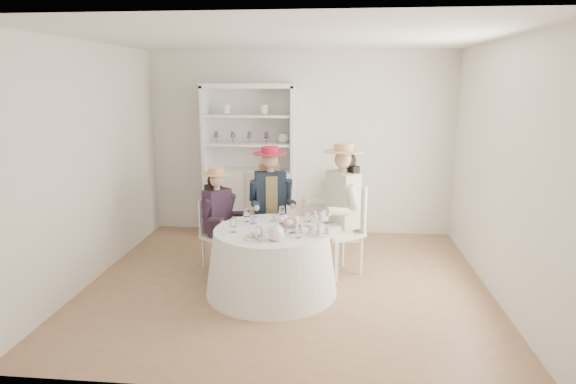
{
  "coord_description": "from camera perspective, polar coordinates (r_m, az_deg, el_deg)",
  "views": [
    {
      "loc": [
        0.51,
        -5.13,
        2.27
      ],
      "look_at": [
        0.0,
        0.1,
        1.05
      ],
      "focal_mm": 30.0,
      "sensor_mm": 36.0,
      "label": 1
    }
  ],
  "objects": [
    {
      "name": "wall_back",
      "position": [
        7.21,
        1.46,
        5.73
      ],
      "size": [
        4.5,
        0.0,
        4.5
      ],
      "primitive_type": "plane",
      "rotation": [
        1.57,
        0.0,
        0.0
      ],
      "color": "white",
      "rests_on": "ground"
    },
    {
      "name": "wall_left",
      "position": [
        5.9,
        -22.45,
        3.1
      ],
      "size": [
        0.0,
        4.5,
        4.5
      ],
      "primitive_type": "plane",
      "rotation": [
        1.57,
        0.0,
        1.57
      ],
      "color": "white",
      "rests_on": "ground"
    },
    {
      "name": "guest_left",
      "position": [
        5.89,
        -8.21,
        -2.42
      ],
      "size": [
        0.54,
        0.51,
        1.26
      ],
      "rotation": [
        0.0,
        0.0,
        0.94
      ],
      "color": "silver",
      "rests_on": "ground"
    },
    {
      "name": "hatbox",
      "position": [
        6.98,
        6.85,
        0.82
      ],
      "size": [
        0.34,
        0.34,
        0.29
      ],
      "primitive_type": "cylinder",
      "rotation": [
        0.0,
        0.0,
        -0.22
      ],
      "color": "black",
      "rests_on": "side_table"
    },
    {
      "name": "teacup_c",
      "position": [
        5.34,
        0.21,
        -3.54
      ],
      "size": [
        0.11,
        0.11,
        0.07
      ],
      "primitive_type": "imported",
      "rotation": [
        0.0,
        0.0,
        -0.42
      ],
      "color": "white",
      "rests_on": "tea_table"
    },
    {
      "name": "wall_front",
      "position": [
        3.3,
        -3.52,
        -3.13
      ],
      "size": [
        4.5,
        0.0,
        4.5
      ],
      "primitive_type": "plane",
      "rotation": [
        -1.57,
        0.0,
        0.0
      ],
      "color": "white",
      "rests_on": "ground"
    },
    {
      "name": "sandwich_plate",
      "position": [
        4.91,
        -3.91,
        -5.29
      ],
      "size": [
        0.25,
        0.25,
        0.06
      ],
      "rotation": [
        0.0,
        0.0,
        0.17
      ],
      "color": "white",
      "rests_on": "tea_table"
    },
    {
      "name": "ground",
      "position": [
        5.63,
        -0.1,
        -10.69
      ],
      "size": [
        4.5,
        4.5,
        0.0
      ],
      "primitive_type": "plane",
      "color": "#8C6546",
      "rests_on": "ground"
    },
    {
      "name": "guest_mid",
      "position": [
        6.06,
        -2.07,
        -0.63
      ],
      "size": [
        0.56,
        0.6,
        1.47
      ],
      "rotation": [
        0.0,
        0.0,
        0.28
      ],
      "color": "silver",
      "rests_on": "ground"
    },
    {
      "name": "table_teapot",
      "position": [
        4.81,
        -1.36,
        -4.92
      ],
      "size": [
        0.23,
        0.16,
        0.17
      ],
      "rotation": [
        0.0,
        0.0,
        0.06
      ],
      "color": "white",
      "rests_on": "tea_table"
    },
    {
      "name": "spare_chair",
      "position": [
        6.94,
        -3.06,
        -1.38
      ],
      "size": [
        0.56,
        0.56,
        1.01
      ],
      "rotation": [
        0.0,
        0.0,
        2.68
      ],
      "color": "silver",
      "rests_on": "ground"
    },
    {
      "name": "teacup_a",
      "position": [
        5.38,
        -3.98,
        -3.43
      ],
      "size": [
        0.11,
        0.11,
        0.07
      ],
      "primitive_type": "imported",
      "rotation": [
        0.0,
        0.0,
        0.32
      ],
      "color": "white",
      "rests_on": "tea_table"
    },
    {
      "name": "hutch",
      "position": [
        7.16,
        -4.44,
        1.12
      ],
      "size": [
        1.46,
        0.86,
        2.23
      ],
      "rotation": [
        0.0,
        0.0,
        -0.3
      ],
      "color": "silver",
      "rests_on": "ground"
    },
    {
      "name": "side_table",
      "position": [
        7.09,
        6.75,
        -2.91
      ],
      "size": [
        0.44,
        0.44,
        0.66
      ],
      "primitive_type": "cube",
      "rotation": [
        0.0,
        0.0,
        0.05
      ],
      "color": "silver",
      "rests_on": "ground"
    },
    {
      "name": "flower_bowl",
      "position": [
        5.1,
        0.43,
        -4.44
      ],
      "size": [
        0.24,
        0.24,
        0.05
      ],
      "primitive_type": "imported",
      "rotation": [
        0.0,
        0.0,
        0.2
      ],
      "color": "white",
      "rests_on": "tea_table"
    },
    {
      "name": "ceiling",
      "position": [
        5.17,
        -0.11,
        17.83
      ],
      "size": [
        4.5,
        4.5,
        0.0
      ],
      "primitive_type": "plane",
      "rotation": [
        3.14,
        0.0,
        0.0
      ],
      "color": "white",
      "rests_on": "wall_back"
    },
    {
      "name": "tea_table",
      "position": [
        5.3,
        -1.97,
        -8.13
      ],
      "size": [
        1.44,
        1.44,
        0.71
      ],
      "rotation": [
        0.0,
        0.0,
        0.05
      ],
      "color": "white",
      "rests_on": "ground"
    },
    {
      "name": "stemware_set",
      "position": [
        5.16,
        -2.01,
        -3.65
      ],
      "size": [
        0.84,
        0.88,
        0.15
      ],
      "color": "white",
      "rests_on": "tea_table"
    },
    {
      "name": "wall_right",
      "position": [
        5.5,
        23.95,
        2.3
      ],
      "size": [
        0.0,
        4.5,
        4.5
      ],
      "primitive_type": "plane",
      "rotation": [
        1.57,
        0.0,
        -1.57
      ],
      "color": "white",
      "rests_on": "ground"
    },
    {
      "name": "guest_right",
      "position": [
        5.65,
        6.26,
        -1.18
      ],
      "size": [
        0.67,
        0.64,
        1.57
      ],
      "rotation": [
        0.0,
        0.0,
        -0.94
      ],
      "color": "silver",
      "rests_on": "ground"
    },
    {
      "name": "flower_arrangement",
      "position": [
        5.13,
        0.12,
        -3.6
      ],
      "size": [
        0.18,
        0.19,
        0.07
      ],
      "rotation": [
        0.0,
        0.0,
        -0.27
      ],
      "color": "#CD667F",
      "rests_on": "tea_table"
    },
    {
      "name": "cupcake_stand",
      "position": [
        5.01,
        3.72,
        -4.03
      ],
      "size": [
        0.26,
        0.26,
        0.24
      ],
      "rotation": [
        0.0,
        0.0,
        -0.23
      ],
      "color": "white",
      "rests_on": "tea_table"
    },
    {
      "name": "teacup_b",
      "position": [
        5.46,
        -1.5,
        -3.13
      ],
      "size": [
        0.1,
        0.1,
        0.07
      ],
      "primitive_type": "imported",
      "rotation": [
        0.0,
        0.0,
        -0.3
      ],
      "color": "white",
      "rests_on": "tea_table"
    }
  ]
}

